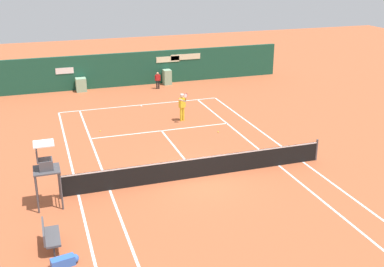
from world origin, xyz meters
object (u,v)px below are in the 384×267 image
player_on_baseline (182,105)px  tennis_ball_mid_court (218,132)px  umpire_chair (46,166)px  ball_kid_right_post (158,79)px  tennis_ball_by_sideline (100,131)px  equipment_bag (66,261)px  player_bench (49,235)px

player_on_baseline → tennis_ball_mid_court: size_ratio=27.63×
umpire_chair → ball_kid_right_post: 18.15m
player_on_baseline → tennis_ball_mid_court: 3.05m
tennis_ball_by_sideline → equipment_bag: bearing=-103.2°
ball_kid_right_post → tennis_ball_by_sideline: 9.73m
tennis_ball_by_sideline → ball_kid_right_post: bearing=55.7°
umpire_chair → tennis_ball_mid_court: 11.12m
player_bench → player_on_baseline: (8.25, 11.33, 0.49)m
equipment_bag → player_on_baseline: size_ratio=0.48×
ball_kid_right_post → player_bench: bearing=69.5°
player_bench → ball_kid_right_post: bearing=155.3°
umpire_chair → player_bench: size_ratio=2.01×
umpire_chair → equipment_bag: bearing=3.7°
ball_kid_right_post → tennis_ball_mid_court: 10.30m
player_bench → player_on_baseline: bearing=143.9°
player_bench → equipment_bag: 1.29m
player_bench → umpire_chair: bearing=177.2°
umpire_chair → player_on_baseline: umpire_chair is taller
tennis_ball_mid_court → tennis_ball_by_sideline: bearing=160.4°
player_bench → player_on_baseline: size_ratio=0.71×
player_on_baseline → tennis_ball_mid_court: player_on_baseline is taller
tennis_ball_by_sideline → player_on_baseline: bearing=4.1°
player_on_baseline → player_bench: bearing=28.8°
umpire_chair → ball_kid_right_post: size_ratio=2.12×
tennis_ball_by_sideline → tennis_ball_mid_court: 6.65m
player_bench → ball_kid_right_post: (8.74, 18.99, 0.22)m
player_bench → player_on_baseline: 14.03m
player_on_baseline → ball_kid_right_post: 7.68m
tennis_ball_by_sideline → tennis_ball_mid_court: same height
umpire_chair → player_on_baseline: (8.11, 8.30, -0.71)m
player_bench → player_on_baseline: player_on_baseline is taller
equipment_bag → ball_kid_right_post: 21.82m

